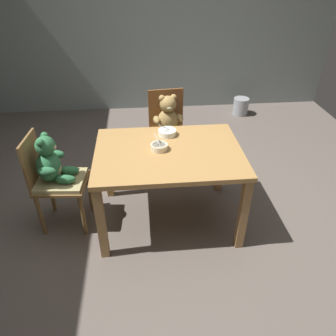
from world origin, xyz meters
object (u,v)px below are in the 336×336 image
(porridge_bowl_cream_center, at_px, (159,147))
(metal_pail, at_px, (241,106))
(teddy_chair_near_left, at_px, (53,170))
(porridge_bowl_white_far_center, at_px, (167,132))
(dining_table, at_px, (169,161))
(teddy_chair_far_center, at_px, (168,124))

(porridge_bowl_cream_center, bearing_deg, metal_pail, 57.74)
(teddy_chair_near_left, bearing_deg, porridge_bowl_white_far_center, 18.09)
(dining_table, xyz_separation_m, porridge_bowl_white_far_center, (0.01, 0.26, 0.12))
(teddy_chair_far_center, distance_m, porridge_bowl_white_far_center, 0.54)
(teddy_chair_near_left, bearing_deg, metal_pail, 48.56)
(porridge_bowl_cream_center, bearing_deg, teddy_chair_far_center, 79.28)
(dining_table, relative_size, porridge_bowl_cream_center, 8.47)
(dining_table, relative_size, teddy_chair_near_left, 1.35)
(teddy_chair_near_left, bearing_deg, teddy_chair_far_center, 41.01)
(porridge_bowl_cream_center, relative_size, metal_pail, 0.56)
(teddy_chair_near_left, height_order, porridge_bowl_white_far_center, teddy_chair_near_left)
(porridge_bowl_cream_center, bearing_deg, porridge_bowl_white_far_center, 70.33)
(porridge_bowl_white_far_center, xyz_separation_m, metal_pail, (1.26, 1.89, -0.61))
(porridge_bowl_cream_center, bearing_deg, teddy_chair_near_left, 179.00)
(teddy_chair_far_center, xyz_separation_m, teddy_chair_near_left, (-1.00, -0.73, -0.00))
(teddy_chair_far_center, relative_size, porridge_bowl_white_far_center, 5.72)
(teddy_chair_near_left, height_order, porridge_bowl_cream_center, teddy_chair_near_left)
(porridge_bowl_white_far_center, bearing_deg, dining_table, -92.81)
(porridge_bowl_white_far_center, bearing_deg, teddy_chair_far_center, 83.70)
(porridge_bowl_white_far_center, xyz_separation_m, porridge_bowl_cream_center, (-0.09, -0.24, -0.00))
(teddy_chair_near_left, relative_size, porridge_bowl_white_far_center, 5.63)
(porridge_bowl_white_far_center, relative_size, porridge_bowl_cream_center, 1.11)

